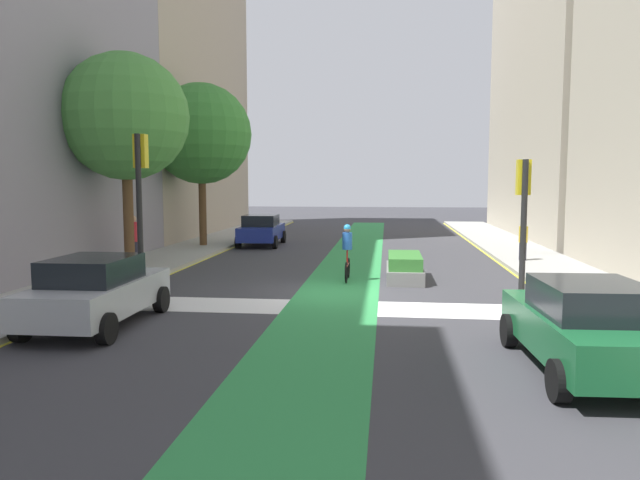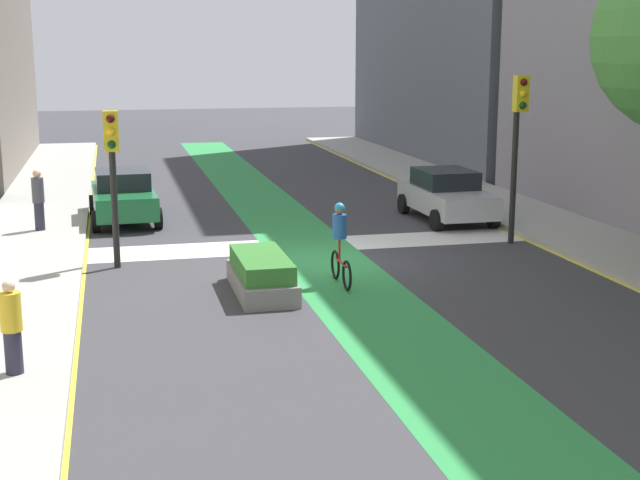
{
  "view_description": "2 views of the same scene",
  "coord_description": "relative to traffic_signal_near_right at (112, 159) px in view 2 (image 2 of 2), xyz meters",
  "views": [
    {
      "loc": [
        1.53,
        -16.77,
        3.21
      ],
      "look_at": [
        -0.63,
        2.13,
        1.33
      ],
      "focal_mm": 32.97,
      "sensor_mm": 36.0,
      "label": 1
    },
    {
      "loc": [
        5.2,
        21.13,
        5.21
      ],
      "look_at": [
        0.65,
        1.85,
        0.96
      ],
      "focal_mm": 49.91,
      "sensor_mm": 36.0,
      "label": 2
    }
  ],
  "objects": [
    {
      "name": "ground_plane",
      "position": [
        -5.18,
        0.42,
        -2.69
      ],
      "size": [
        120.0,
        120.0,
        0.0
      ],
      "primitive_type": "plane",
      "color": "#38383D"
    },
    {
      "name": "bike_lane_paint",
      "position": [
        -5.05,
        0.42,
        -2.69
      ],
      "size": [
        2.4,
        60.0,
        0.01
      ],
      "primitive_type": "cube",
      "color": "#2D8C47",
      "rests_on": "ground_plane"
    },
    {
      "name": "crosswalk_band",
      "position": [
        -5.18,
        -1.58,
        -2.69
      ],
      "size": [
        12.0,
        1.8,
        0.01
      ],
      "primitive_type": "cube",
      "color": "silver",
      "rests_on": "ground_plane"
    },
    {
      "name": "sidewalk_left",
      "position": [
        -12.68,
        0.42,
        -2.61
      ],
      "size": [
        3.0,
        60.0,
        0.15
      ],
      "primitive_type": "cube",
      "color": "#9E9E99",
      "rests_on": "ground_plane"
    },
    {
      "name": "curb_stripe_left",
      "position": [
        -11.18,
        0.42,
        -2.68
      ],
      "size": [
        0.16,
        60.0,
        0.01
      ],
      "primitive_type": "cube",
      "color": "yellow",
      "rests_on": "ground_plane"
    },
    {
      "name": "sidewalk_right",
      "position": [
        2.32,
        0.42,
        -2.61
      ],
      "size": [
        3.0,
        60.0,
        0.15
      ],
      "primitive_type": "cube",
      "color": "#9E9E99",
      "rests_on": "ground_plane"
    },
    {
      "name": "curb_stripe_right",
      "position": [
        0.82,
        0.42,
        -2.68
      ],
      "size": [
        0.16,
        60.0,
        0.01
      ],
      "primitive_type": "cube",
      "color": "yellow",
      "rests_on": "ground_plane"
    },
    {
      "name": "traffic_signal_near_right",
      "position": [
        0.0,
        0.0,
        0.0
      ],
      "size": [
        0.35,
        0.52,
        3.82
      ],
      "color": "black",
      "rests_on": "ground_plane"
    },
    {
      "name": "traffic_signal_near_left",
      "position": [
        -10.58,
        -0.39,
        0.49
      ],
      "size": [
        0.35,
        0.52,
        4.56
      ],
      "color": "black",
      "rests_on": "ground_plane"
    },
    {
      "name": "car_silver_left_near",
      "position": [
        -10.06,
        -4.09,
        -1.89
      ],
      "size": [
        2.06,
        4.22,
        1.57
      ],
      "color": "#B2B7BF",
      "rests_on": "ground_plane"
    },
    {
      "name": "car_green_right_near",
      "position": [
        -0.29,
        -6.22,
        -1.89
      ],
      "size": [
        2.17,
        4.27,
        1.57
      ],
      "color": "#196033",
      "rests_on": "ground_plane"
    },
    {
      "name": "cyclist_in_lane",
      "position": [
        -4.92,
        2.6,
        -1.72
      ],
      "size": [
        0.32,
        1.73,
        1.86
      ],
      "color": "black",
      "rests_on": "ground_plane"
    },
    {
      "name": "pedestrian_sidewalk_right_a",
      "position": [
        1.68,
        7.35,
        -1.76
      ],
      "size": [
        0.34,
        0.34,
        1.54
      ],
      "color": "#262638",
      "rests_on": "sidewalk_right"
    },
    {
      "name": "pedestrian_sidewalk_right_b",
      "position": [
        2.1,
        -4.62,
        -1.65
      ],
      "size": [
        0.34,
        0.34,
        1.74
      ],
      "color": "#262638",
      "rests_on": "sidewalk_right"
    },
    {
      "name": "median_planter",
      "position": [
        -3.05,
        2.97,
        -2.29
      ],
      "size": [
        1.17,
        2.87,
        0.85
      ],
      "color": "slate",
      "rests_on": "ground_plane"
    }
  ]
}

